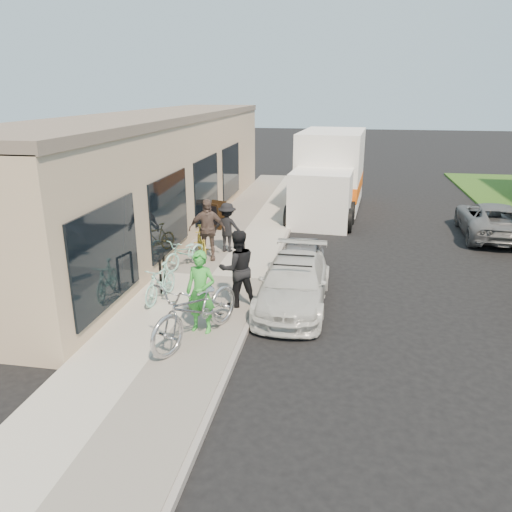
{
  "coord_description": "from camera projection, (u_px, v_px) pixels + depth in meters",
  "views": [
    {
      "loc": [
        1.48,
        -9.44,
        5.02
      ],
      "look_at": [
        -0.61,
        2.22,
        1.05
      ],
      "focal_mm": 35.0,
      "sensor_mm": 36.0,
      "label": 1
    }
  ],
  "objects": [
    {
      "name": "cruiser_bike_b",
      "position": [
        185.0,
        253.0,
        14.27
      ],
      "size": [
        1.19,
        1.7,
        0.85
      ],
      "primitive_type": "imported",
      "rotation": [
        0.0,
        0.0,
        -0.43
      ],
      "color": "#9CE9D4",
      "rests_on": "sidewalk"
    },
    {
      "name": "ground",
      "position": [
        266.0,
        337.0,
        10.65
      ],
      "size": [
        120.0,
        120.0,
        0.0
      ],
      "primitive_type": "plane",
      "color": "black",
      "rests_on": "ground"
    },
    {
      "name": "moving_truck",
      "position": [
        329.0,
        177.0,
        21.24
      ],
      "size": [
        3.02,
        6.96,
        3.34
      ],
      "rotation": [
        0.0,
        0.0,
        -0.07
      ],
      "color": "white",
      "rests_on": "ground"
    },
    {
      "name": "bystander_a",
      "position": [
        227.0,
        227.0,
        15.55
      ],
      "size": [
        1.04,
        0.65,
        1.55
      ],
      "primitive_type": "imported",
      "rotation": [
        0.0,
        0.0,
        3.06
      ],
      "color": "black",
      "rests_on": "sidewalk"
    },
    {
      "name": "cruiser_bike_c",
      "position": [
        201.0,
        241.0,
        15.21
      ],
      "size": [
        1.05,
        1.57,
        0.92
      ],
      "primitive_type": "imported",
      "rotation": [
        0.0,
        0.0,
        0.44
      ],
      "color": "gold",
      "rests_on": "sidewalk"
    },
    {
      "name": "cruiser_bike_a",
      "position": [
        160.0,
        283.0,
        12.0
      ],
      "size": [
        0.62,
        1.52,
        0.89
      ],
      "primitive_type": "imported",
      "rotation": [
        0.0,
        0.0,
        -0.14
      ],
      "color": "#9CE9D4",
      "rests_on": "sidewalk"
    },
    {
      "name": "sidewalk",
      "position": [
        211.0,
        278.0,
        13.76
      ],
      "size": [
        3.0,
        34.0,
        0.15
      ],
      "primitive_type": "cube",
      "color": "#AFAA9D",
      "rests_on": "ground"
    },
    {
      "name": "sedan_silver",
      "position": [
        301.0,
        262.0,
        13.62
      ],
      "size": [
        1.37,
        3.21,
        1.08
      ],
      "primitive_type": "imported",
      "rotation": [
        0.0,
        0.0,
        0.03
      ],
      "color": "gray",
      "rests_on": "ground"
    },
    {
      "name": "bike_rack",
      "position": [
        162.0,
        269.0,
        12.6
      ],
      "size": [
        0.18,
        0.63,
        0.9
      ],
      "rotation": [
        0.0,
        0.0,
        0.2
      ],
      "color": "black",
      "rests_on": "sidewalk"
    },
    {
      "name": "sedan_white",
      "position": [
        294.0,
        283.0,
        12.03
      ],
      "size": [
        1.65,
        3.97,
        1.19
      ],
      "rotation": [
        0.0,
        0.0,
        -0.01
      ],
      "color": "silver",
      "rests_on": "ground"
    },
    {
      "name": "woman_rider",
      "position": [
        201.0,
        292.0,
        10.31
      ],
      "size": [
        0.7,
        0.51,
        1.77
      ],
      "primitive_type": "imported",
      "rotation": [
        0.0,
        0.0,
        -0.15
      ],
      "color": "green",
      "rests_on": "sidewalk"
    },
    {
      "name": "bystander_b",
      "position": [
        207.0,
        230.0,
        14.76
      ],
      "size": [
        1.16,
        0.7,
        1.85
      ],
      "primitive_type": "imported",
      "rotation": [
        0.0,
        0.0,
        0.24
      ],
      "color": "brown",
      "rests_on": "sidewalk"
    },
    {
      "name": "man_standing",
      "position": [
        237.0,
        268.0,
        11.6
      ],
      "size": [
        1.11,
        1.04,
        1.83
      ],
      "primitive_type": "imported",
      "rotation": [
        0.0,
        0.0,
        3.65
      ],
      "color": "black",
      "rests_on": "sidewalk"
    },
    {
      "name": "tandem_bike",
      "position": [
        197.0,
        309.0,
        10.0
      ],
      "size": [
        1.85,
        2.72,
        1.35
      ],
      "primitive_type": "imported",
      "rotation": [
        0.0,
        0.0,
        -0.41
      ],
      "color": "#AFAFB1",
      "rests_on": "sidewalk"
    },
    {
      "name": "far_car_gray",
      "position": [
        492.0,
        220.0,
        17.71
      ],
      "size": [
        2.28,
        4.51,
        1.22
      ],
      "primitive_type": "imported",
      "rotation": [
        0.0,
        0.0,
        3.09
      ],
      "color": "#5D5F62",
      "rests_on": "ground"
    },
    {
      "name": "curb",
      "position": [
        267.0,
        282.0,
        13.51
      ],
      "size": [
        0.12,
        34.0,
        0.13
      ],
      "primitive_type": "cube",
      "color": "gray",
      "rests_on": "ground"
    },
    {
      "name": "sandwich_board",
      "position": [
        215.0,
        215.0,
        18.14
      ],
      "size": [
        0.77,
        0.78,
        1.0
      ],
      "rotation": [
        0.0,
        0.0,
        -0.32
      ],
      "color": "black",
      "rests_on": "sidewalk"
    },
    {
      "name": "storefront",
      "position": [
        160.0,
        172.0,
        18.31
      ],
      "size": [
        3.6,
        20.0,
        4.22
      ],
      "color": "tan",
      "rests_on": "ground"
    }
  ]
}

